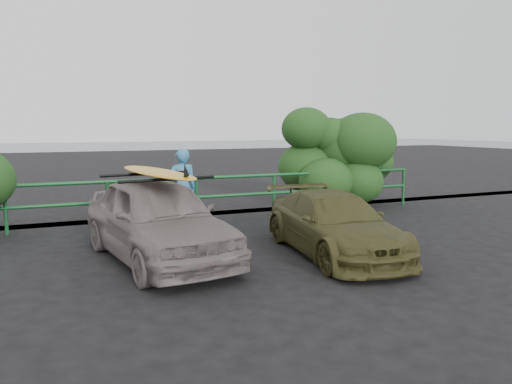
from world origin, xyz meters
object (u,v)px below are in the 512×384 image
at_px(guardrail, 154,201).
at_px(sedan, 157,219).
at_px(surfboard, 156,172).
at_px(olive_vehicle, 334,224).
at_px(man, 182,188).

xyz_separation_m(guardrail, sedan, (-0.55, -3.08, 0.16)).
distance_m(guardrail, surfboard, 3.26).
bearing_deg(sedan, surfboard, 0.00).
bearing_deg(sedan, olive_vehicle, -24.31).
distance_m(guardrail, olive_vehicle, 4.54).
xyz_separation_m(sedan, olive_vehicle, (2.88, -0.82, -0.15)).
bearing_deg(man, guardrail, -35.01).
height_order(olive_vehicle, man, man).
bearing_deg(surfboard, guardrail, 71.37).
bearing_deg(surfboard, sedan, 0.00).
bearing_deg(sedan, guardrail, 71.37).
bearing_deg(olive_vehicle, man, 123.27).
xyz_separation_m(man, surfboard, (-1.11, -2.61, 0.60)).
bearing_deg(surfboard, olive_vehicle, -24.31).
bearing_deg(guardrail, olive_vehicle, -59.20).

